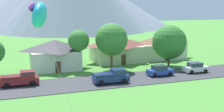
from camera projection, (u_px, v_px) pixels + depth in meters
The scene contains 12 objects.
road_strip at pixel (76, 84), 40.09m from camera, with size 160.00×7.96×0.08m, color #38383D.
house_leftmost at pixel (160, 46), 60.04m from camera, with size 10.54×6.52×5.05m.
house_left_center at pixel (55, 54), 49.86m from camera, with size 9.06×7.98×5.25m.
house_rightmost at pixel (117, 49), 56.70m from camera, with size 10.19×8.29×5.11m.
tree_near_left at pixel (169, 42), 51.15m from camera, with size 6.30×6.30×7.75m.
tree_center at pixel (79, 41), 47.84m from camera, with size 3.67×3.67×7.14m.
tree_right_of_center at pixel (112, 39), 48.21m from camera, with size 5.64×5.64×8.26m.
parked_car_white_west_end at pixel (195, 68), 47.01m from camera, with size 4.26×2.19×1.68m.
parked_car_blue_mid_east at pixel (160, 71), 44.79m from camera, with size 4.22×2.12×1.68m.
pickup_truck_maroon_west_side at pixel (21, 78), 39.13m from camera, with size 5.24×2.40×1.99m.
pickup_truck_navy_east_side at pixel (112, 76), 40.42m from camera, with size 5.27×2.47×1.99m.
kite_flyer_with_kite at pixel (39, 16), 22.10m from camera, with size 3.48×8.01×11.43m.
Camera 1 is at (-8.14, -7.88, 10.90)m, focal length 44.65 mm.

